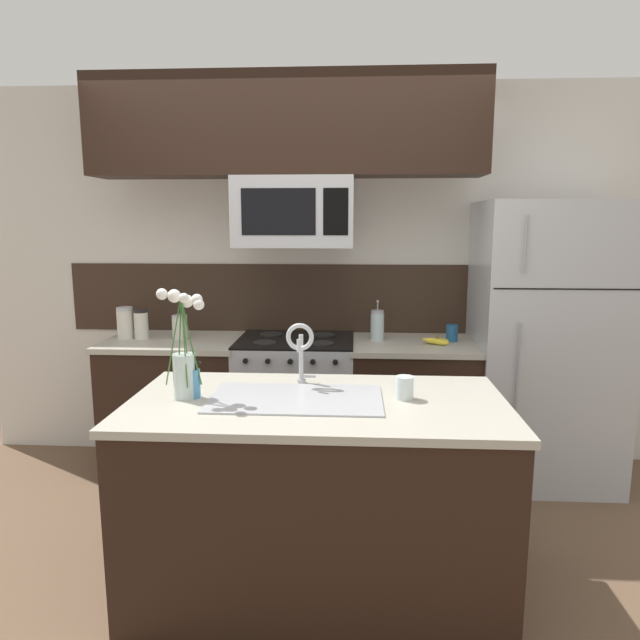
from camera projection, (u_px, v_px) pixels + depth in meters
The scene contains 21 objects.
ground_plane at pixel (280, 544), 3.02m from camera, with size 10.00×10.00×0.00m, color brown.
rear_partition at pixel (343, 277), 4.04m from camera, with size 5.20×0.10×2.60m, color silver.
splash_band at pixel (300, 298), 4.03m from camera, with size 3.29×0.01×0.48m, color #332319.
back_counter_left at pixel (177, 405), 3.88m from camera, with size 0.90×0.65×0.91m.
back_counter_right at pixel (412, 409), 3.78m from camera, with size 0.82×0.65×0.91m.
stove_range at pixel (296, 406), 3.83m from camera, with size 0.76×0.64×0.93m.
microwave at pixel (294, 212), 3.59m from camera, with size 0.74×0.40×0.43m.
upper_cabinet_band at pixel (286, 126), 3.47m from camera, with size 2.42×0.34×0.60m, color black.
refrigerator at pixel (544, 344), 3.68m from camera, with size 0.89×0.74×1.81m.
storage_jar_tall at pixel (125, 323), 3.82m from camera, with size 0.11×0.11×0.21m.
storage_jar_medium at pixel (141, 324), 3.81m from camera, with size 0.09×0.09×0.20m.
storage_jar_short at pixel (180, 327), 3.81m from camera, with size 0.10×0.10×0.16m.
banana_bunch at pixel (436, 341), 3.63m from camera, with size 0.19×0.12×0.08m.
french_press at pixel (377, 325), 3.76m from camera, with size 0.09×0.09×0.27m.
coffee_tin at pixel (452, 333), 3.73m from camera, with size 0.08×0.08×0.11m, color #1E5184.
island_counter at pixel (317, 496), 2.59m from camera, with size 1.66×0.86×0.91m.
kitchen_sink at pixel (296, 414), 2.53m from camera, with size 0.76×0.44×0.16m.
sink_faucet at pixel (300, 345), 2.69m from camera, with size 0.14×0.14×0.31m.
dish_soap_bottle at pixel (194, 383), 2.53m from camera, with size 0.06×0.05×0.16m.
drinking_glass at pixel (405, 388), 2.51m from camera, with size 0.08×0.08×0.10m.
flower_vase at pixel (184, 360), 2.51m from camera, with size 0.21×0.13×0.49m.
Camera 1 is at (0.38, -2.76, 1.68)m, focal length 32.00 mm.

